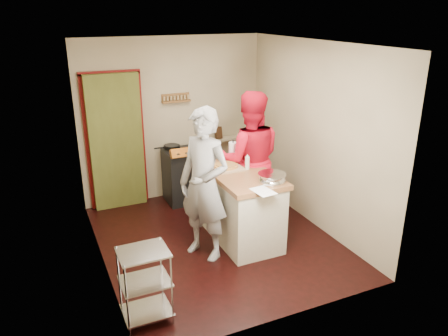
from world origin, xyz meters
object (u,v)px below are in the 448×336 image
at_px(stove, 184,175).
at_px(person_red, 249,159).
at_px(wire_shelving, 145,282).
at_px(person_stripe, 204,185).
at_px(island, 242,205).

distance_m(stove, person_red, 1.36).
bearing_deg(wire_shelving, person_stripe, 42.67).
relative_size(stove, island, 0.69).
xyz_separation_m(wire_shelving, island, (1.61, 1.09, 0.07)).
bearing_deg(wire_shelving, stove, 63.15).
bearing_deg(person_red, stove, -40.07).
xyz_separation_m(stove, wire_shelving, (-1.33, -2.62, -0.01)).
bearing_deg(person_stripe, person_red, 91.43).
xyz_separation_m(wire_shelving, person_stripe, (1.01, 0.93, 0.52)).
relative_size(stove, person_red, 0.52).
bearing_deg(stove, person_stripe, -100.68).
relative_size(stove, wire_shelving, 1.26).
height_order(wire_shelving, person_stripe, person_stripe).
relative_size(island, person_stripe, 0.76).
height_order(stove, wire_shelving, stove).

